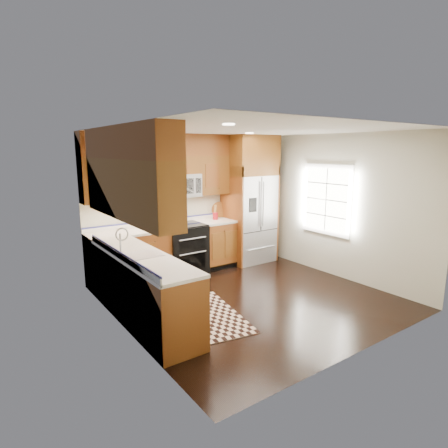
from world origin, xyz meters
TOP-DOWN VIEW (x-y plane):
  - ground at (0.00, 0.00)m, footprint 4.00×4.00m
  - wall_back at (0.00, 2.00)m, footprint 4.00×0.02m
  - wall_left at (-2.00, 0.00)m, footprint 0.02×4.00m
  - wall_right at (2.00, 0.00)m, footprint 0.02×4.00m
  - window at (1.98, 0.20)m, footprint 0.04×1.10m
  - base_cabinets at (-1.23, 0.90)m, footprint 2.85×3.00m
  - countertop at (-1.09, 1.01)m, footprint 2.86×3.01m
  - upper_cabinets at (-1.15, 1.09)m, footprint 2.85×3.00m
  - range at (-0.25, 1.67)m, footprint 0.76×0.67m
  - microwave at (-0.25, 1.80)m, footprint 0.76×0.40m
  - refrigerator at (1.30, 1.63)m, footprint 0.98×0.75m
  - sink_faucet at (-1.73, 0.23)m, footprint 0.54×0.44m
  - rug at (-0.95, -0.15)m, footprint 1.19×1.69m
  - knife_block at (-0.69, 1.75)m, footprint 0.12×0.15m
  - utensil_crock at (0.54, 1.77)m, footprint 0.13×0.13m
  - cutting_board at (0.75, 1.94)m, footprint 0.41×0.41m

SIDE VIEW (x-z plane):
  - ground at x=0.00m, z-range 0.00..0.00m
  - rug at x=-0.95m, z-range 0.00..0.01m
  - base_cabinets at x=-1.23m, z-range 0.00..0.90m
  - range at x=-0.25m, z-range 0.00..0.94m
  - countertop at x=-1.09m, z-range 0.90..0.94m
  - cutting_board at x=0.75m, z-range 0.94..0.96m
  - sink_faucet at x=-1.73m, z-range 0.81..1.18m
  - utensil_crock at x=0.54m, z-range 0.89..1.19m
  - knife_block at x=-0.69m, z-range 0.92..1.18m
  - wall_back at x=0.00m, z-range 0.00..2.60m
  - wall_left at x=-2.00m, z-range 0.00..2.60m
  - wall_right at x=2.00m, z-range 0.00..2.60m
  - refrigerator at x=1.30m, z-range 0.00..2.60m
  - window at x=1.98m, z-range 0.75..2.05m
  - microwave at x=-0.25m, z-range 1.45..1.87m
  - upper_cabinets at x=-1.15m, z-range 1.45..2.60m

